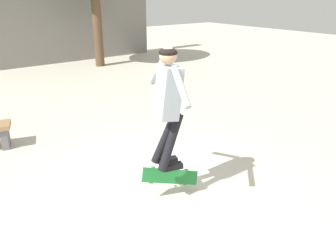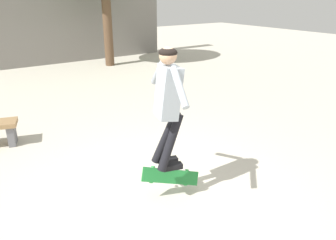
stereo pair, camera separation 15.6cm
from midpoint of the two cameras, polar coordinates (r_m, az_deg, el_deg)
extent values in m
plane|color=beige|center=(4.71, -0.69, -12.65)|extent=(40.00, 40.00, 0.00)
cube|color=gray|center=(13.43, -26.17, 15.18)|extent=(12.57, 0.40, 3.35)
cylinder|color=brown|center=(12.81, -10.11, 15.68)|extent=(0.34, 0.34, 2.87)
cube|color=slate|center=(6.67, -24.94, -2.28)|extent=(0.21, 0.37, 0.38)
cube|color=#9EA8B2|center=(3.96, 1.13, 4.86)|extent=(0.37, 0.40, 0.66)
sphere|color=tan|center=(3.85, 1.18, 11.14)|extent=(0.26, 0.26, 0.21)
ellipsoid|color=black|center=(3.85, 1.18, 11.68)|extent=(0.27, 0.27, 0.12)
cylinder|color=black|center=(4.25, 0.66, -3.06)|extent=(0.37, 0.28, 0.75)
cube|color=black|center=(4.42, 1.01, -7.09)|extent=(0.28, 0.16, 0.07)
cylinder|color=black|center=(4.11, 1.49, -3.98)|extent=(0.41, 0.14, 0.75)
cube|color=black|center=(4.28, 1.82, -8.11)|extent=(0.28, 0.16, 0.07)
cylinder|color=#9EA8B2|center=(4.25, -0.65, 8.30)|extent=(0.19, 0.45, 0.41)
cylinder|color=#9EA8B2|center=(3.58, 3.28, 5.74)|extent=(0.19, 0.45, 0.41)
cube|color=#237F38|center=(4.51, 1.52, -9.81)|extent=(0.85, 0.27, 0.42)
cylinder|color=green|center=(4.66, 4.29, -8.68)|extent=(0.06, 0.07, 0.05)
cylinder|color=green|center=(4.68, 3.97, -11.22)|extent=(0.06, 0.07, 0.05)
cylinder|color=green|center=(4.43, -1.59, -8.15)|extent=(0.06, 0.07, 0.05)
cylinder|color=green|center=(4.45, -1.94, -10.81)|extent=(0.06, 0.07, 0.05)
camera|label=1|loc=(0.08, -88.90, 0.43)|focal=35.00mm
camera|label=2|loc=(0.08, 91.10, -0.43)|focal=35.00mm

